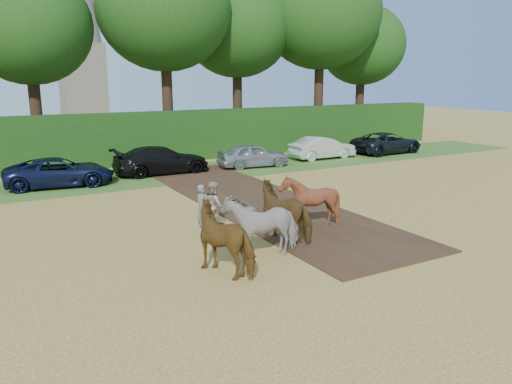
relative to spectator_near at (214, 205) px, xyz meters
name	(u,v)px	position (x,y,z in m)	size (l,w,h in m)	color
ground	(330,259)	(1.66, -4.22, -0.83)	(120.00, 120.00, 0.00)	gold
earth_strip	(255,200)	(3.16, 2.78, -0.80)	(4.50, 17.00, 0.05)	#472D1C
grass_verge	(164,175)	(1.66, 9.78, -0.81)	(50.00, 5.00, 0.03)	#38601E
hedgerow	(138,138)	(1.66, 14.28, 0.67)	(46.00, 1.60, 3.00)	#14380F
spectator_near	(214,205)	(0.00, 0.00, 0.00)	(0.80, 0.63, 1.65)	#C0B197
plough_team	(273,217)	(0.83, -2.45, 0.08)	(6.08, 5.28, 1.84)	brown
parked_cars	(188,160)	(3.09, 9.98, -0.13)	(36.37, 3.09, 1.48)	silver
treeline	(88,9)	(-0.03, 17.46, 8.14)	(48.70, 10.60, 14.21)	#382616
church	(77,2)	(5.66, 50.78, 12.91)	(5.20, 5.20, 27.00)	slate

